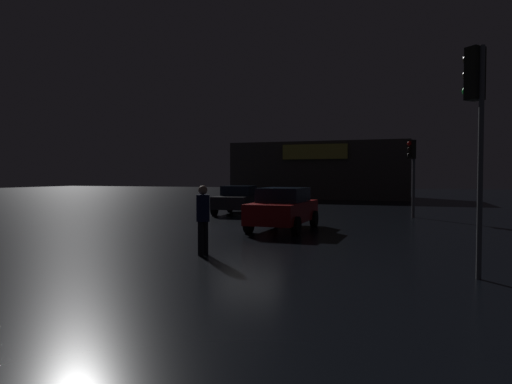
{
  "coord_description": "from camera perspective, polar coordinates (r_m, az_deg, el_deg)",
  "views": [
    {
      "loc": [
        5.93,
        -16.68,
        2.03
      ],
      "look_at": [
        -0.86,
        3.45,
        1.28
      ],
      "focal_mm": 31.98,
      "sensor_mm": 36.0,
      "label": 1
    }
  ],
  "objects": [
    {
      "name": "car_far",
      "position": [
        24.41,
        -2.26,
        -0.93
      ],
      "size": [
        2.19,
        4.1,
        1.5
      ],
      "color": "black",
      "rests_on": "ground"
    },
    {
      "name": "traffic_signal_cross_left",
      "position": [
        23.4,
        18.95,
        3.61
      ],
      "size": [
        0.42,
        0.43,
        3.77
      ],
      "color": "#595B60",
      "rests_on": "ground"
    },
    {
      "name": "store_building",
      "position": [
        42.99,
        8.34,
        2.65
      ],
      "size": [
        15.64,
        7.71,
        5.03
      ],
      "color": "#4C4742",
      "rests_on": "ground"
    },
    {
      "name": "car_near",
      "position": [
        17.17,
        3.45,
        -2.02
      ],
      "size": [
        2.04,
        4.21,
        1.58
      ],
      "color": "#A51414",
      "rests_on": "ground"
    },
    {
      "name": "pedestrian",
      "position": [
        11.7,
        -6.65,
        -2.81
      ],
      "size": [
        0.46,
        0.46,
        1.78
      ],
      "color": "black",
      "rests_on": "ground"
    },
    {
      "name": "ground_plane",
      "position": [
        17.82,
        -0.94,
        -4.51
      ],
      "size": [
        120.0,
        120.0,
        0.0
      ],
      "primitive_type": "plane",
      "color": "black"
    },
    {
      "name": "traffic_signal_main",
      "position": [
        10.08,
        25.74,
        10.34
      ],
      "size": [
        0.42,
        0.42,
        4.55
      ],
      "color": "#595B60",
      "rests_on": "ground"
    }
  ]
}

